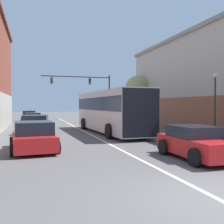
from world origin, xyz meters
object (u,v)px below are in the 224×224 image
object	(u,v)px
parked_car_left_near	(36,125)
street_lamp	(215,105)
bus	(110,110)
traffic_signal_gantry	(89,87)
street_tree_near	(138,90)
hatchback_foreground	(196,143)
parked_car_left_far	(29,116)
parked_car_left_mid	(33,119)
parked_car_left_distant	(33,137)

from	to	relation	value
parked_car_left_near	street_lamp	size ratio (longest dim) A/B	1.07
bus	traffic_signal_gantry	xyz separation A→B (m)	(1.12, 13.00, 2.59)
street_tree_near	parked_car_left_near	bearing A→B (deg)	-153.19
hatchback_foreground	street_tree_near	size ratio (longest dim) A/B	0.73
parked_car_left_near	traffic_signal_gantry	distance (m)	14.20
hatchback_foreground	parked_car_left_near	world-z (taller)	parked_car_left_near
parked_car_left_far	street_lamp	world-z (taller)	street_lamp
bus	street_lamp	size ratio (longest dim) A/B	2.82
parked_car_left_mid	hatchback_foreground	bearing A→B (deg)	-164.64
parked_car_left_far	street_lamp	xyz separation A→B (m)	(10.85, -22.52, 1.52)
traffic_signal_gantry	street_lamp	xyz separation A→B (m)	(3.56, -19.51, -2.21)
hatchback_foreground	parked_car_left_distant	distance (m)	7.39
bus	street_tree_near	bearing A→B (deg)	-40.59
parked_car_left_distant	street_tree_near	size ratio (longest dim) A/B	0.75
parked_car_left_distant	traffic_signal_gantry	xyz separation A→B (m)	(6.91, 19.77, 3.76)
bus	traffic_signal_gantry	distance (m)	13.30
bus	hatchback_foreground	bearing A→B (deg)	-179.58
traffic_signal_gantry	hatchback_foreground	bearing A→B (deg)	-91.43
parked_car_left_near	street_tree_near	distance (m)	12.30
parked_car_left_distant	parked_car_left_mid	bearing A→B (deg)	-4.37
bus	parked_car_left_distant	xyz separation A→B (m)	(-5.79, -6.77, -1.17)
hatchback_foreground	traffic_signal_gantry	xyz separation A→B (m)	(0.59, 23.59, 3.77)
street_lamp	street_tree_near	xyz separation A→B (m)	(0.37, 12.93, 1.57)
hatchback_foreground	parked_car_left_mid	bearing A→B (deg)	17.83
parked_car_left_mid	street_lamp	distance (m)	19.63
parked_car_left_near	street_lamp	bearing A→B (deg)	-119.66
parked_car_left_near	parked_car_left_mid	distance (m)	8.99
hatchback_foreground	street_lamp	bearing A→B (deg)	-44.60
hatchback_foreground	street_lamp	size ratio (longest dim) A/B	0.95
parked_car_left_mid	parked_car_left_far	distance (m)	5.99
parked_car_left_distant	street_lamp	xyz separation A→B (m)	(10.47, 0.26, 1.54)
parked_car_left_near	parked_car_left_mid	xyz separation A→B (m)	(-0.18, 8.99, -0.03)
parked_car_left_near	parked_car_left_far	distance (m)	14.97
street_lamp	parked_car_left_near	bearing A→B (deg)	143.61
parked_car_left_far	parked_car_left_distant	size ratio (longest dim) A/B	0.99
parked_car_left_distant	parked_car_left_near	bearing A→B (deg)	-5.82
parked_car_left_near	street_lamp	xyz separation A→B (m)	(10.26, -7.56, 1.53)
traffic_signal_gantry	parked_car_left_near	bearing A→B (deg)	-119.28
bus	parked_car_left_near	world-z (taller)	bus
hatchback_foreground	parked_car_left_distant	size ratio (longest dim) A/B	0.96
parked_car_left_near	parked_car_left_distant	world-z (taller)	parked_car_left_near
parked_car_left_near	street_lamp	world-z (taller)	street_lamp
street_lamp	street_tree_near	distance (m)	13.03
parked_car_left_far	street_tree_near	xyz separation A→B (m)	(11.21, -9.59, 3.09)
hatchback_foreground	street_lamp	world-z (taller)	street_lamp
street_lamp	street_tree_near	world-z (taller)	street_tree_near
bus	street_tree_near	xyz separation A→B (m)	(5.04, 6.42, 1.94)
traffic_signal_gantry	street_tree_near	world-z (taller)	traffic_signal_gantry
bus	street_lamp	distance (m)	8.02
parked_car_left_far	traffic_signal_gantry	distance (m)	8.72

